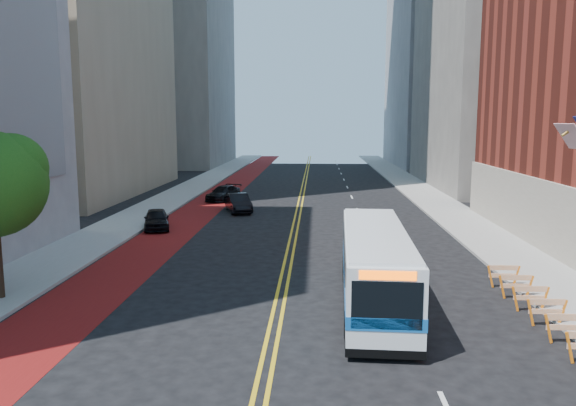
{
  "coord_description": "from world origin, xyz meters",
  "views": [
    {
      "loc": [
        1.45,
        -15.28,
        7.23
      ],
      "look_at": [
        0.25,
        8.0,
        3.8
      ],
      "focal_mm": 35.0,
      "sensor_mm": 36.0,
      "label": 1
    }
  ],
  "objects_px": {
    "transit_bus": "(375,265)",
    "car_a": "(156,219)",
    "car_b": "(238,203)",
    "car_c": "(224,193)"
  },
  "relations": [
    {
      "from": "transit_bus",
      "to": "car_c",
      "type": "distance_m",
      "value": 30.79
    },
    {
      "from": "transit_bus",
      "to": "car_a",
      "type": "distance_m",
      "value": 19.9
    },
    {
      "from": "transit_bus",
      "to": "car_a",
      "type": "height_order",
      "value": "transit_bus"
    },
    {
      "from": "car_a",
      "to": "car_c",
      "type": "bearing_deg",
      "value": 64.82
    },
    {
      "from": "car_b",
      "to": "car_a",
      "type": "bearing_deg",
      "value": -139.51
    },
    {
      "from": "car_a",
      "to": "transit_bus",
      "type": "bearing_deg",
      "value": -64.9
    },
    {
      "from": "transit_bus",
      "to": "car_a",
      "type": "xyz_separation_m",
      "value": [
        -13.06,
        14.99,
        -0.9
      ]
    },
    {
      "from": "car_a",
      "to": "car_b",
      "type": "distance_m",
      "value": 8.63
    },
    {
      "from": "transit_bus",
      "to": "car_b",
      "type": "height_order",
      "value": "transit_bus"
    },
    {
      "from": "car_a",
      "to": "car_b",
      "type": "relative_size",
      "value": 0.9
    }
  ]
}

